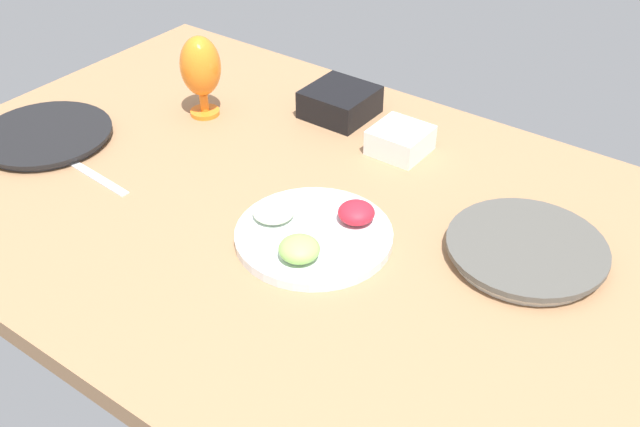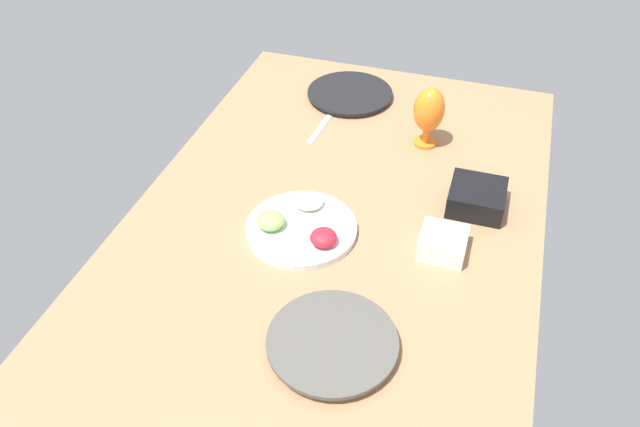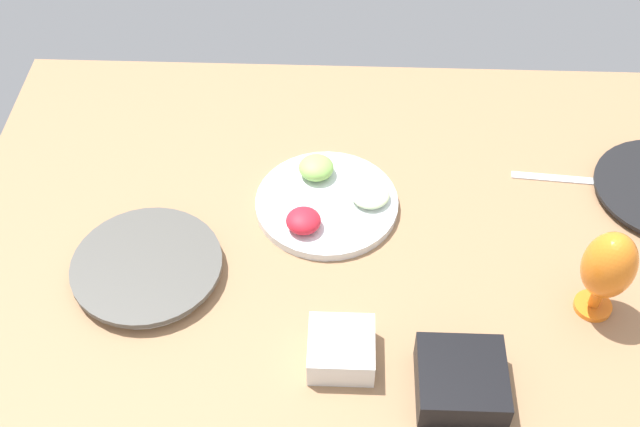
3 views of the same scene
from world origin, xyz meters
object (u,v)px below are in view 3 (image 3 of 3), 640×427
dinner_plate_left (147,267)px  fruit_platter (327,201)px  square_bowl_white (341,348)px  hurricane_glass_orange (608,267)px  square_bowl_black (461,380)px

dinner_plate_left → fruit_platter: (32.19, 17.89, 0.09)cm
dinner_plate_left → square_bowl_white: size_ratio=2.50×
dinner_plate_left → hurricane_glass_orange: size_ratio=1.48×
hurricane_glass_orange → square_bowl_black: hurricane_glass_orange is taller
fruit_platter → dinner_plate_left: bearing=-150.9°
hurricane_glass_orange → square_bowl_white: 46.56cm
square_bowl_black → dinner_plate_left: bearing=157.5°
dinner_plate_left → square_bowl_black: 59.52cm
dinner_plate_left → square_bowl_white: square_bowl_white is taller
square_bowl_black → square_bowl_white: 20.13cm
hurricane_glass_orange → square_bowl_white: bearing=-164.7°
fruit_platter → hurricane_glass_orange: (47.64, -22.87, 9.70)cm
dinner_plate_left → square_bowl_white: (35.65, -17.11, 1.55)cm
dinner_plate_left → fruit_platter: fruit_platter is taller
dinner_plate_left → square_bowl_black: bearing=-22.5°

